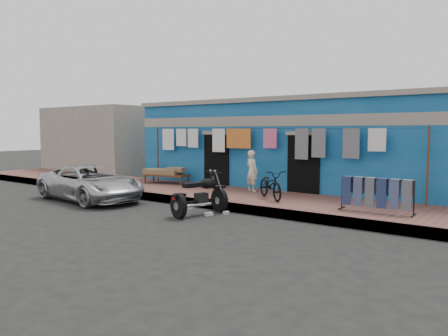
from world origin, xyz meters
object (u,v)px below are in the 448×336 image
car (90,183)px  seated_person (252,171)px  charpoy (167,176)px  jeans_rack (376,195)px  bicycle (271,181)px  motorcycle (200,194)px

car → seated_person: size_ratio=3.08×
charpoy → jeans_rack: bearing=-8.1°
seated_person → charpoy: seated_person is taller
charpoy → jeans_rack: size_ratio=1.03×
car → bicycle: 5.77m
bicycle → motorcycle: (-0.92, -2.10, -0.21)m
bicycle → motorcycle: bicycle is taller
motorcycle → charpoy: bearing=155.3°
seated_person → bicycle: size_ratio=0.84×
seated_person → motorcycle: 3.17m
car → motorcycle: 4.34m
car → bicycle: (5.25, 2.37, 0.19)m
car → jeans_rack: car is taller
charpoy → jeans_rack: 8.30m
seated_person → car: bearing=59.3°
bicycle → charpoy: bearing=117.7°
seated_person → motorcycle: (0.41, -3.13, -0.36)m
bicycle → charpoy: bicycle is taller
car → bicycle: bearing=-60.0°
jeans_rack → charpoy: bearing=171.9°
seated_person → charpoy: bearing=19.8°
charpoy → jeans_rack: jeans_rack is taller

